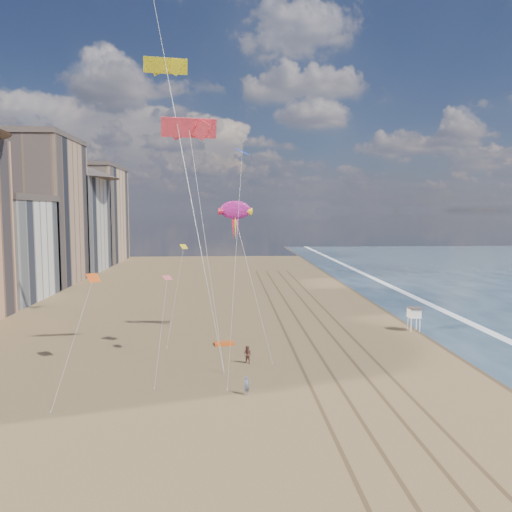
{
  "coord_description": "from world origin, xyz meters",
  "views": [
    {
      "loc": [
        -7.94,
        -28.07,
        14.44
      ],
      "look_at": [
        -4.88,
        26.0,
        9.5
      ],
      "focal_mm": 35.0,
      "sensor_mm": 36.0,
      "label": 1
    }
  ],
  "objects": [
    {
      "name": "small_kites",
      "position": [
        -13.44,
        20.8,
        12.38
      ],
      "size": [
        15.58,
        14.88,
        12.41
      ],
      "color": "yellow",
      "rests_on": "ground"
    },
    {
      "name": "buildings",
      "position": [
        -45.73,
        65.59,
        13.55
      ],
      "size": [
        34.72,
        131.35,
        29.0
      ],
      "color": "#C6B284",
      "rests_on": "ground"
    },
    {
      "name": "foam",
      "position": [
        23.2,
        40.0,
        0.0
      ],
      "size": [
        260.0,
        260.0,
        0.0
      ],
      "primitive_type": "plane",
      "color": "white",
      "rests_on": "ground"
    },
    {
      "name": "tracks",
      "position": [
        2.55,
        30.0,
        0.01
      ],
      "size": [
        7.68,
        120.0,
        0.01
      ],
      "color": "brown",
      "rests_on": "ground"
    },
    {
      "name": "ground",
      "position": [
        0.0,
        0.0,
        0.0
      ],
      "size": [
        260.0,
        260.0,
        0.0
      ],
      "primitive_type": "plane",
      "color": "brown",
      "rests_on": "ground"
    },
    {
      "name": "show_kite",
      "position": [
        -7.06,
        29.06,
        14.48
      ],
      "size": [
        3.96,
        6.2,
        18.14
      ],
      "color": "#A01878",
      "rests_on": "ground"
    },
    {
      "name": "kite_flyer_b",
      "position": [
        -6.12,
        17.95,
        0.87
      ],
      "size": [
        1.07,
        1.01,
        1.74
      ],
      "primitive_type": "imported",
      "rotation": [
        0.0,
        0.0,
        -0.57
      ],
      "color": "brown",
      "rests_on": "ground"
    },
    {
      "name": "kite_flyer_a",
      "position": [
        -6.53,
        9.93,
        0.75
      ],
      "size": [
        0.65,
        0.57,
        1.5
      ],
      "primitive_type": "imported",
      "rotation": [
        0.0,
        0.0,
        0.49
      ],
      "color": "slate",
      "rests_on": "ground"
    },
    {
      "name": "lifeguard_stand",
      "position": [
        14.35,
        29.66,
        2.2
      ],
      "size": [
        1.58,
        1.58,
        2.86
      ],
      "color": "white",
      "rests_on": "ground"
    },
    {
      "name": "grounded_kite",
      "position": [
        -8.38,
        24.85,
        0.12
      ],
      "size": [
        2.26,
        1.63,
        0.24
      ],
      "primitive_type": "cube",
      "rotation": [
        0.0,
        0.0,
        0.15
      ],
      "color": "#F05714",
      "rests_on": "ground"
    },
    {
      "name": "parafoils",
      "position": [
        -14.42,
        23.9,
        32.77
      ],
      "size": [
        10.32,
        14.31,
        22.82
      ],
      "color": "black",
      "rests_on": "ground"
    },
    {
      "name": "wet_sand",
      "position": [
        19.0,
        40.0,
        0.0
      ],
      "size": [
        260.0,
        260.0,
        0.0
      ],
      "primitive_type": "plane",
      "color": "#42301E",
      "rests_on": "ground"
    }
  ]
}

